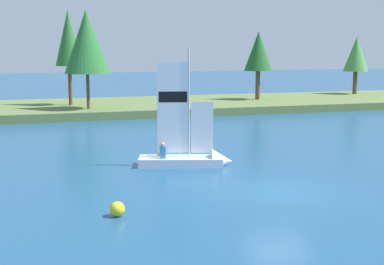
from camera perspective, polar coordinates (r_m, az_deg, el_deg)
The scene contains 8 objects.
ground_plane at distance 21.21m, azimuth 9.10°, elevation -6.21°, with size 200.00×200.00×0.00m, color navy.
shore_bank at distance 47.89m, azimuth -5.65°, elevation 2.75°, with size 80.00×12.10×0.65m, color #5B703D.
shoreline_tree_midleft at distance 46.75m, azimuth -12.88°, elevation 9.62°, with size 2.25×2.25×7.89m.
shoreline_tree_centre at distance 43.41m, azimuth -11.04°, elevation 9.36°, with size 3.53×3.53×7.71m.
shoreline_tree_midright at distance 50.87m, azimuth 7.01°, elevation 8.45°, with size 2.59×2.59×6.29m.
shoreline_tree_right at distance 59.00m, azimuth 16.92°, elevation 7.88°, with size 2.55×2.55×5.93m.
sailboat at distance 25.41m, azimuth 0.30°, elevation -2.60°, with size 4.56×2.36×5.86m.
channel_buoy at distance 18.15m, azimuth -7.87°, elevation -7.98°, with size 0.50×0.50×0.50m, color yellow.
Camera 1 is at (-8.94, -18.42, 5.54)m, focal length 50.64 mm.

